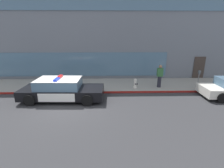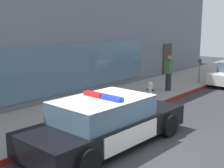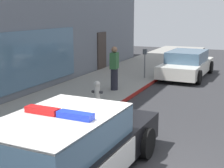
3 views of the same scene
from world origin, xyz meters
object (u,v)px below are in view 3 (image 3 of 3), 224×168
(parking_meter, at_px, (145,58))
(fire_hydrant, at_px, (97,92))
(car_down_street, at_px, (187,64))
(pedestrian_on_sidewalk, at_px, (114,68))
(police_cruiser, at_px, (64,150))

(parking_meter, bearing_deg, fire_hydrant, 178.15)
(car_down_street, height_order, parking_meter, parking_meter)
(car_down_street, bearing_deg, fire_hydrant, 167.13)
(fire_hydrant, xyz_separation_m, pedestrian_on_sidewalk, (1.86, 0.17, 0.51))
(car_down_street, bearing_deg, police_cruiser, -177.64)
(fire_hydrant, xyz_separation_m, parking_meter, (4.67, -0.15, 0.58))
(car_down_street, distance_m, parking_meter, 2.45)
(car_down_street, xyz_separation_m, pedestrian_on_sidewalk, (-4.63, 1.90, 0.38))
(police_cruiser, xyz_separation_m, car_down_street, (11.47, 0.06, -0.05))
(car_down_street, relative_size, pedestrian_on_sidewalk, 2.73)
(police_cruiser, xyz_separation_m, pedestrian_on_sidewalk, (6.84, 1.96, 0.33))
(police_cruiser, xyz_separation_m, fire_hydrant, (4.98, 1.79, -0.18))
(car_down_street, distance_m, pedestrian_on_sidewalk, 5.02)
(police_cruiser, relative_size, pedestrian_on_sidewalk, 3.03)
(police_cruiser, relative_size, car_down_street, 1.11)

